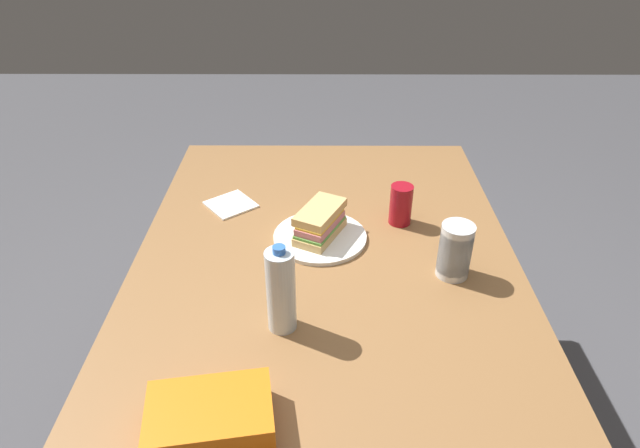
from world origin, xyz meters
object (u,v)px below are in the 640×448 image
water_bottle_tall (281,290)px  paper_plate (320,237)px  plastic_cup_stack (455,251)px  sandwich (320,222)px  dining_table (326,286)px  chip_bag (210,418)px  soda_can_red (401,205)px

water_bottle_tall → paper_plate: bearing=-13.3°
plastic_cup_stack → paper_plate: bearing=64.9°
sandwich → plastic_cup_stack: 0.38m
plastic_cup_stack → water_bottle_tall: bearing=114.6°
dining_table → sandwich: sandwich is taller
dining_table → chip_bag: chip_bag is taller
chip_bag → plastic_cup_stack: bearing=-147.7°
paper_plate → sandwich: (0.00, 0.00, 0.05)m
dining_table → chip_bag: size_ratio=6.31×
dining_table → sandwich: size_ratio=7.06×
soda_can_red → chip_bag: soda_can_red is taller
sandwich → soda_can_red: 0.25m
paper_plate → water_bottle_tall: 0.38m
water_bottle_tall → dining_table: bearing=-21.3°
sandwich → chip_bag: sandwich is taller
sandwich → soda_can_red: size_ratio=1.69×
dining_table → sandwich: 0.18m
soda_can_red → chip_bag: size_ratio=0.53×
dining_table → chip_bag: (-0.54, 0.22, 0.13)m
soda_can_red → water_bottle_tall: bearing=144.2°
chip_bag → dining_table: bearing=-120.8°
sandwich → dining_table: bearing=-170.7°
sandwich → chip_bag: 0.67m
soda_can_red → paper_plate: bearing=110.6°
sandwich → water_bottle_tall: water_bottle_tall is taller
sandwich → plastic_cup_stack: plastic_cup_stack is taller
dining_table → paper_plate: paper_plate is taller
paper_plate → plastic_cup_stack: plastic_cup_stack is taller
paper_plate → plastic_cup_stack: size_ratio=1.78×
soda_can_red → water_bottle_tall: size_ratio=0.55×
sandwich → chip_bag: (-0.64, 0.20, -0.02)m
paper_plate → sandwich: 0.05m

